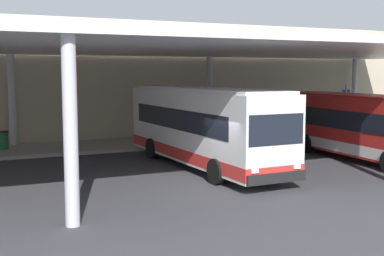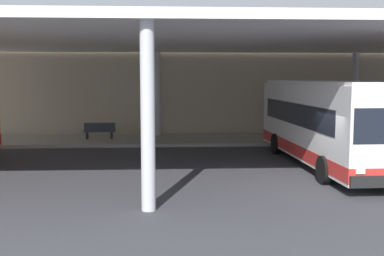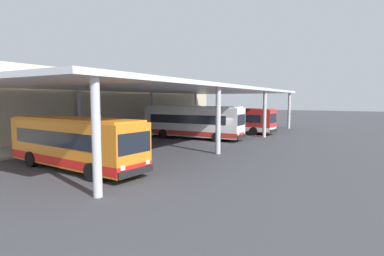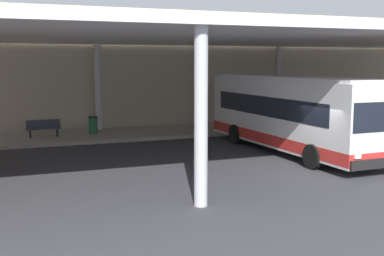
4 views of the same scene
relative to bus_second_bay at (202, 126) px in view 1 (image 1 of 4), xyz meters
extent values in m
plane|color=#3D3D42|center=(-0.99, -3.96, -1.84)|extent=(200.00, 200.00, 0.00)
cube|color=#A39E93|center=(-0.99, 7.79, -1.75)|extent=(42.00, 4.50, 0.18)
cube|color=#C1B293|center=(-0.99, 11.04, 1.91)|extent=(48.00, 1.60, 7.50)
cube|color=silver|center=(-0.99, 1.54, 3.56)|extent=(40.00, 17.00, 0.30)
cylinder|color=silver|center=(-7.16, -6.46, 0.78)|extent=(0.40, 0.40, 5.25)
cylinder|color=silver|center=(-7.16, 9.54, 0.78)|extent=(0.40, 0.40, 5.25)
cylinder|color=silver|center=(5.18, 9.54, 0.78)|extent=(0.40, 0.40, 5.25)
cylinder|color=silver|center=(17.51, 9.54, 0.78)|extent=(0.40, 0.40, 5.25)
cube|color=white|center=(0.00, 0.00, 0.06)|extent=(2.78, 11.26, 3.10)
cube|color=red|center=(0.00, 0.00, -1.14)|extent=(2.80, 11.28, 0.50)
cube|color=black|center=(0.00, 0.15, 0.36)|extent=(2.77, 9.25, 0.90)
cube|color=black|center=(0.14, -5.55, 0.41)|extent=(2.30, 0.18, 1.10)
cube|color=black|center=(0.14, -5.64, -1.29)|extent=(2.45, 0.22, 0.36)
cube|color=white|center=(0.00, 0.00, 1.67)|extent=(2.57, 10.81, 0.12)
cube|color=yellow|center=(0.14, -5.52, 1.43)|extent=(1.75, 0.16, 0.28)
cube|color=white|center=(-0.76, -5.65, -0.94)|extent=(0.28, 0.09, 0.20)
cube|color=white|center=(1.04, -5.61, -0.94)|extent=(0.28, 0.09, 0.20)
cylinder|color=black|center=(-1.14, -3.50, -1.34)|extent=(0.31, 1.01, 1.00)
cylinder|color=black|center=(1.31, -3.44, -1.34)|extent=(0.31, 1.01, 1.00)
cylinder|color=black|center=(-1.30, 3.05, -1.34)|extent=(0.31, 1.01, 1.00)
cylinder|color=black|center=(1.15, 3.11, -1.34)|extent=(0.31, 1.01, 1.00)
cube|color=red|center=(7.84, -1.63, -0.14)|extent=(3.05, 10.52, 2.70)
cube|color=white|center=(7.84, -1.63, -1.14)|extent=(3.07, 10.54, 0.50)
cube|color=black|center=(7.84, -1.48, 0.16)|extent=(2.99, 8.65, 0.90)
cube|color=red|center=(7.84, -1.63, 1.27)|extent=(2.83, 10.09, 0.12)
cylinder|color=black|center=(6.77, 1.29, -1.34)|extent=(0.33, 1.01, 1.00)
cylinder|color=black|center=(9.21, 1.16, -1.34)|extent=(0.33, 1.01, 1.00)
cylinder|color=#236638|center=(-7.79, 8.02, -1.21)|extent=(0.48, 0.48, 0.90)
cylinder|color=black|center=(-7.79, 8.02, -0.72)|extent=(0.52, 0.52, 0.08)
cylinder|color=#B2B2B7|center=(14.43, 6.99, -0.06)|extent=(0.12, 0.12, 3.20)
cube|color=#285199|center=(14.43, 6.97, 0.32)|extent=(0.70, 0.04, 1.80)
camera|label=1|loc=(-9.90, -20.25, 2.40)|focal=47.38mm
camera|label=2|loc=(-6.66, -19.47, 1.88)|focal=44.19mm
camera|label=3|loc=(-28.66, -16.59, 2.44)|focal=28.34mm
camera|label=4|loc=(-12.48, -19.37, 2.41)|focal=45.45mm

